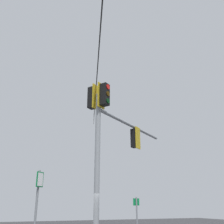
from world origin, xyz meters
TOP-DOWN VIEW (x-y plane):
  - signal_mast_assembly at (-0.41, -1.69)m, footprint 3.80×4.99m
  - route_sign_primary at (1.58, -3.75)m, footprint 0.11×0.30m
  - route_sign_secondary at (-1.68, 1.16)m, footprint 0.26×0.24m
  - overhead_wire_span at (0.08, -1.24)m, footprint 22.49×6.66m

SIDE VIEW (x-z plane):
  - route_sign_primary at x=1.58m, z-range 0.23..2.69m
  - route_sign_secondary at x=-1.68m, z-range 0.33..3.46m
  - signal_mast_assembly at x=-0.41m, z-range 1.44..8.19m
  - overhead_wire_span at x=0.08m, z-range 8.20..9.66m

